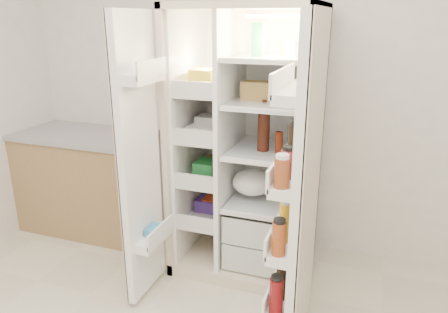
% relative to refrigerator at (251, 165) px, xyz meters
% --- Properties ---
extents(wall_back, '(4.00, 0.02, 2.70)m').
position_rel_refrigerator_xyz_m(wall_back, '(0.05, 0.35, 0.61)').
color(wall_back, white).
rests_on(wall_back, floor).
extents(refrigerator, '(0.92, 0.70, 1.80)m').
position_rel_refrigerator_xyz_m(refrigerator, '(0.00, 0.00, 0.00)').
color(refrigerator, beige).
rests_on(refrigerator, floor).
extents(freezer_door, '(0.15, 0.40, 1.72)m').
position_rel_refrigerator_xyz_m(freezer_door, '(-0.51, -0.60, 0.15)').
color(freezer_door, white).
rests_on(freezer_door, floor).
extents(fridge_door, '(0.17, 0.58, 1.72)m').
position_rel_refrigerator_xyz_m(fridge_door, '(0.47, -0.69, 0.12)').
color(fridge_door, white).
rests_on(fridge_door, floor).
extents(kitchen_counter, '(1.15, 0.61, 0.83)m').
position_rel_refrigerator_xyz_m(kitchen_counter, '(-1.45, 0.05, -0.32)').
color(kitchen_counter, '#97754B').
rests_on(kitchen_counter, floor).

